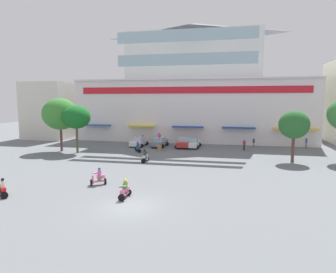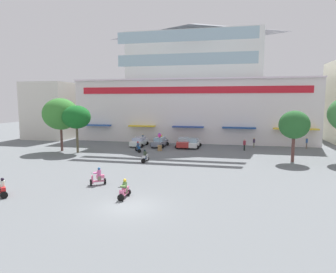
{
  "view_description": "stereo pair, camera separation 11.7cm",
  "coord_description": "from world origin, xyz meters",
  "px_view_note": "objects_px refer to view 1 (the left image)",
  "views": [
    {
      "loc": [
        6.51,
        -18.46,
        7.26
      ],
      "look_at": [
        -0.63,
        15.83,
        2.92
      ],
      "focal_mm": 31.38,
      "sensor_mm": 36.0,
      "label": 1
    },
    {
      "loc": [
        6.63,
        -18.44,
        7.26
      ],
      "look_at": [
        -0.63,
        15.83,
        2.92
      ],
      "focal_mm": 31.38,
      "sensor_mm": 36.0,
      "label": 2
    }
  ],
  "objects_px": {
    "plaza_tree_0": "(60,114)",
    "balloon_vendor_cart": "(160,143)",
    "scooter_rider_1": "(98,178)",
    "scooter_rider_4": "(125,190)",
    "pedestrian_1": "(143,138)",
    "pedestrian_3": "(306,142)",
    "parked_car_1": "(160,142)",
    "parked_car_3": "(193,143)",
    "pedestrian_2": "(254,142)",
    "plaza_tree_3": "(294,125)",
    "parked_car_2": "(183,143)",
    "scooter_rider_3": "(3,189)",
    "scooter_rider_2": "(145,157)",
    "pedestrian_0": "(244,144)",
    "parked_car_0": "(139,142)",
    "scooter_rider_0": "(138,148)",
    "plaza_tree_2": "(76,117)"
  },
  "relations": [
    {
      "from": "scooter_rider_3",
      "to": "scooter_rider_1",
      "type": "bearing_deg",
      "value": 37.36
    },
    {
      "from": "parked_car_1",
      "to": "pedestrian_3",
      "type": "relative_size",
      "value": 2.49
    },
    {
      "from": "scooter_rider_1",
      "to": "pedestrian_1",
      "type": "distance_m",
      "value": 24.87
    },
    {
      "from": "parked_car_2",
      "to": "scooter_rider_4",
      "type": "xyz_separation_m",
      "value": [
        -0.64,
        -24.21,
        -0.18
      ]
    },
    {
      "from": "scooter_rider_1",
      "to": "pedestrian_3",
      "type": "bearing_deg",
      "value": 47.01
    },
    {
      "from": "pedestrian_3",
      "to": "parked_car_1",
      "type": "bearing_deg",
      "value": -173.34
    },
    {
      "from": "parked_car_2",
      "to": "pedestrian_3",
      "type": "distance_m",
      "value": 18.44
    },
    {
      "from": "parked_car_3",
      "to": "scooter_rider_3",
      "type": "height_order",
      "value": "scooter_rider_3"
    },
    {
      "from": "plaza_tree_3",
      "to": "scooter_rider_1",
      "type": "height_order",
      "value": "plaza_tree_3"
    },
    {
      "from": "parked_car_3",
      "to": "pedestrian_2",
      "type": "bearing_deg",
      "value": 11.77
    },
    {
      "from": "parked_car_3",
      "to": "pedestrian_3",
      "type": "height_order",
      "value": "pedestrian_3"
    },
    {
      "from": "plaza_tree_0",
      "to": "balloon_vendor_cart",
      "type": "xyz_separation_m",
      "value": [
        13.7,
        3.22,
        -4.24
      ]
    },
    {
      "from": "plaza_tree_3",
      "to": "scooter_rider_1",
      "type": "bearing_deg",
      "value": -143.42
    },
    {
      "from": "parked_car_2",
      "to": "pedestrian_1",
      "type": "height_order",
      "value": "pedestrian_1"
    },
    {
      "from": "balloon_vendor_cart",
      "to": "scooter_rider_4",
      "type": "bearing_deg",
      "value": -83.64
    },
    {
      "from": "parked_car_3",
      "to": "parked_car_0",
      "type": "bearing_deg",
      "value": -178.31
    },
    {
      "from": "parked_car_2",
      "to": "pedestrian_2",
      "type": "height_order",
      "value": "pedestrian_2"
    },
    {
      "from": "parked_car_0",
      "to": "scooter_rider_1",
      "type": "height_order",
      "value": "scooter_rider_1"
    },
    {
      "from": "plaza_tree_0",
      "to": "plaza_tree_3",
      "type": "relative_size",
      "value": 1.24
    },
    {
      "from": "parked_car_0",
      "to": "scooter_rider_2",
      "type": "height_order",
      "value": "scooter_rider_2"
    },
    {
      "from": "scooter_rider_3",
      "to": "balloon_vendor_cart",
      "type": "distance_m",
      "value": 23.35
    },
    {
      "from": "pedestrian_1",
      "to": "parked_car_1",
      "type": "bearing_deg",
      "value": -40.72
    },
    {
      "from": "pedestrian_2",
      "to": "balloon_vendor_cart",
      "type": "relative_size",
      "value": 0.61
    },
    {
      "from": "parked_car_1",
      "to": "balloon_vendor_cart",
      "type": "bearing_deg",
      "value": -76.91
    },
    {
      "from": "scooter_rider_0",
      "to": "pedestrian_2",
      "type": "xyz_separation_m",
      "value": [
        16.27,
        7.2,
        0.25
      ]
    },
    {
      "from": "parked_car_3",
      "to": "pedestrian_1",
      "type": "height_order",
      "value": "pedestrian_1"
    },
    {
      "from": "parked_car_1",
      "to": "scooter_rider_3",
      "type": "distance_m",
      "value": 26.48
    },
    {
      "from": "pedestrian_1",
      "to": "pedestrian_3",
      "type": "xyz_separation_m",
      "value": [
        25.77,
        -0.66,
        0.11
      ]
    },
    {
      "from": "pedestrian_0",
      "to": "pedestrian_2",
      "type": "bearing_deg",
      "value": 61.54
    },
    {
      "from": "scooter_rider_3",
      "to": "pedestrian_3",
      "type": "xyz_separation_m",
      "value": [
        28.07,
        28.35,
        0.41
      ]
    },
    {
      "from": "parked_car_2",
      "to": "parked_car_3",
      "type": "relative_size",
      "value": 1.01
    },
    {
      "from": "plaza_tree_3",
      "to": "parked_car_2",
      "type": "distance_m",
      "value": 16.63
    },
    {
      "from": "plaza_tree_2",
      "to": "parked_car_0",
      "type": "xyz_separation_m",
      "value": [
        6.61,
        7.29,
        -4.21
      ]
    },
    {
      "from": "scooter_rider_2",
      "to": "pedestrian_1",
      "type": "distance_m",
      "value": 15.58
    },
    {
      "from": "parked_car_2",
      "to": "balloon_vendor_cart",
      "type": "relative_size",
      "value": 1.68
    },
    {
      "from": "pedestrian_3",
      "to": "pedestrian_2",
      "type": "bearing_deg",
      "value": -175.44
    },
    {
      "from": "pedestrian_1",
      "to": "pedestrian_3",
      "type": "height_order",
      "value": "pedestrian_3"
    },
    {
      "from": "scooter_rider_1",
      "to": "balloon_vendor_cart",
      "type": "height_order",
      "value": "balloon_vendor_cart"
    },
    {
      "from": "plaza_tree_0",
      "to": "balloon_vendor_cart",
      "type": "relative_size",
      "value": 2.97
    },
    {
      "from": "scooter_rider_1",
      "to": "scooter_rider_4",
      "type": "bearing_deg",
      "value": -39.55
    },
    {
      "from": "plaza_tree_0",
      "to": "scooter_rider_2",
      "type": "height_order",
      "value": "plaza_tree_0"
    },
    {
      "from": "scooter_rider_2",
      "to": "scooter_rider_3",
      "type": "height_order",
      "value": "scooter_rider_2"
    },
    {
      "from": "scooter_rider_1",
      "to": "pedestrian_2",
      "type": "bearing_deg",
      "value": 57.84
    },
    {
      "from": "scooter_rider_4",
      "to": "pedestrian_0",
      "type": "xyz_separation_m",
      "value": [
        9.7,
        23.38,
        0.33
      ]
    },
    {
      "from": "pedestrian_3",
      "to": "pedestrian_1",
      "type": "bearing_deg",
      "value": 178.54
    },
    {
      "from": "plaza_tree_3",
      "to": "scooter_rider_1",
      "type": "distance_m",
      "value": 23.2
    },
    {
      "from": "parked_car_3",
      "to": "pedestrian_2",
      "type": "height_order",
      "value": "pedestrian_2"
    },
    {
      "from": "balloon_vendor_cart",
      "to": "parked_car_1",
      "type": "bearing_deg",
      "value": 103.09
    },
    {
      "from": "scooter_rider_1",
      "to": "parked_car_2",
      "type": "bearing_deg",
      "value": 79.13
    },
    {
      "from": "scooter_rider_0",
      "to": "pedestrian_3",
      "type": "distance_m",
      "value": 25.17
    }
  ]
}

